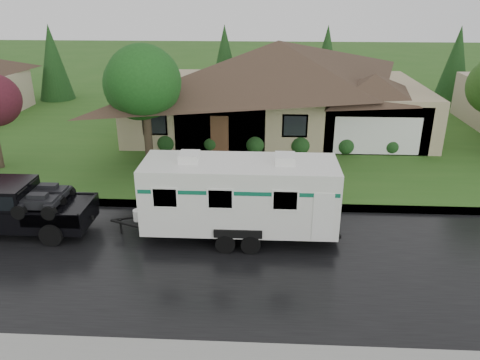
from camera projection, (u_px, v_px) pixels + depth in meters
name	position (u px, v px, depth m)	size (l,w,h in m)	color
ground	(230.00, 233.00, 17.99)	(140.00, 140.00, 0.00)	#2B581B
road	(226.00, 260.00, 16.14)	(140.00, 8.00, 0.01)	black
curb	(234.00, 206.00, 20.04)	(140.00, 0.50, 0.15)	gray
lawn	(246.00, 125.00, 31.82)	(140.00, 26.00, 0.15)	#2B581B
house_main	(282.00, 76.00, 29.29)	(19.44, 10.80, 6.90)	tan
tree_left_green	(144.00, 85.00, 22.61)	(3.69, 3.69, 6.10)	#382B1E
shrub_row	(278.00, 143.00, 26.24)	(13.60, 1.00, 1.00)	#143814
pickup_truck	(8.00, 206.00, 17.74)	(5.99, 2.28, 2.00)	black
travel_trailer	(240.00, 194.00, 17.04)	(7.39, 2.60, 3.32)	white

